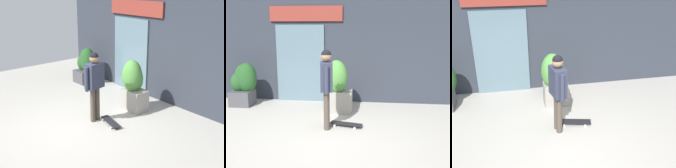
{
  "view_description": "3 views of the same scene",
  "coord_description": "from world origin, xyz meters",
  "views": [
    {
      "loc": [
        5.56,
        -3.59,
        3.37
      ],
      "look_at": [
        0.11,
        0.94,
        0.95
      ],
      "focal_mm": 48.38,
      "sensor_mm": 36.0,
      "label": 1
    },
    {
      "loc": [
        0.82,
        -5.19,
        2.25
      ],
      "look_at": [
        0.11,
        0.94,
        0.95
      ],
      "focal_mm": 43.63,
      "sensor_mm": 36.0,
      "label": 2
    },
    {
      "loc": [
        -1.01,
        -4.55,
        3.54
      ],
      "look_at": [
        0.11,
        0.94,
        0.95
      ],
      "focal_mm": 44.02,
      "sensor_mm": 36.0,
      "label": 3
    }
  ],
  "objects": [
    {
      "name": "skateboarder",
      "position": [
        -0.1,
        0.56,
        1.1
      ],
      "size": [
        0.34,
        0.63,
        1.77
      ],
      "rotation": [
        0.0,
        0.0,
        0.18
      ],
      "color": "#4C4238",
      "rests_on": "ground_plane"
    },
    {
      "name": "building_facade",
      "position": [
        -0.04,
        2.98,
        1.81
      ],
      "size": [
        8.58,
        0.31,
        3.63
      ],
      "color": "#2D333D",
      "rests_on": "ground_plane"
    },
    {
      "name": "planter_box_right",
      "position": [
        0.01,
        1.78,
        0.73
      ],
      "size": [
        0.69,
        0.55,
        1.41
      ],
      "color": "gray",
      "rests_on": "ground_plane"
    },
    {
      "name": "ground_plane",
      "position": [
        0.0,
        0.0,
        0.0
      ],
      "size": [
        12.0,
        12.0,
        0.0
      ],
      "primitive_type": "plane",
      "color": "#B2ADA3"
    },
    {
      "name": "skateboard",
      "position": [
        0.32,
        0.72,
        0.06
      ],
      "size": [
        0.77,
        0.37,
        0.08
      ],
      "rotation": [
        0.0,
        0.0,
        -0.23
      ],
      "color": "black",
      "rests_on": "ground_plane"
    }
  ]
}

